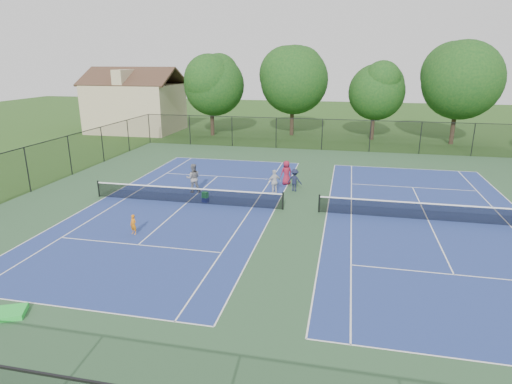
% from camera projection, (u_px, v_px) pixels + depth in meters
% --- Properties ---
extents(ground, '(140.00, 140.00, 0.00)m').
position_uv_depth(ground, '(301.00, 211.00, 24.83)').
color(ground, '#234716').
rests_on(ground, ground).
extents(court_pad, '(36.00, 36.00, 0.01)m').
position_uv_depth(court_pad, '(301.00, 211.00, 24.83)').
color(court_pad, '#2F5432').
rests_on(court_pad, ground).
extents(tennis_court_left, '(12.00, 23.83, 1.07)m').
position_uv_depth(tennis_court_left, '(187.00, 201.00, 26.21)').
color(tennis_court_left, navy).
rests_on(tennis_court_left, ground).
extents(tennis_court_right, '(12.00, 23.83, 1.07)m').
position_uv_depth(tennis_court_right, '(428.00, 218.00, 23.40)').
color(tennis_court_right, navy).
rests_on(tennis_court_right, ground).
extents(perimeter_fence, '(36.08, 36.08, 3.02)m').
position_uv_depth(perimeter_fence, '(301.00, 185.00, 24.36)').
color(perimeter_fence, black).
rests_on(perimeter_fence, ground).
extents(tree_back_a, '(6.80, 6.80, 9.15)m').
position_uv_depth(tree_back_a, '(211.00, 82.00, 48.07)').
color(tree_back_a, '#2D2116').
rests_on(tree_back_a, ground).
extents(tree_back_b, '(7.60, 7.60, 10.03)m').
position_uv_depth(tree_back_b, '(293.00, 77.00, 47.97)').
color(tree_back_b, '#2D2116').
rests_on(tree_back_b, ground).
extents(tree_back_c, '(6.00, 6.00, 8.40)m').
position_uv_depth(tree_back_c, '(375.00, 89.00, 45.55)').
color(tree_back_c, '#2D2116').
rests_on(tree_back_c, ground).
extents(tree_back_d, '(7.80, 7.80, 10.37)m').
position_uv_depth(tree_back_d, '(460.00, 76.00, 42.62)').
color(tree_back_d, '#2D2116').
rests_on(tree_back_d, ground).
extents(clapboard_house, '(10.80, 8.10, 7.65)m').
position_uv_depth(clapboard_house, '(136.00, 106.00, 51.89)').
color(clapboard_house, tan).
rests_on(clapboard_house, ground).
extents(child_player, '(0.44, 0.36, 1.03)m').
position_uv_depth(child_player, '(133.00, 225.00, 21.39)').
color(child_player, orange).
rests_on(child_player, ground).
extents(instructor, '(1.12, 1.00, 1.92)m').
position_uv_depth(instructor, '(193.00, 178.00, 28.09)').
color(instructor, gray).
rests_on(instructor, ground).
extents(bystander_a, '(1.01, 0.92, 1.65)m').
position_uv_depth(bystander_a, '(274.00, 182.00, 27.71)').
color(bystander_a, silver).
rests_on(bystander_a, ground).
extents(bystander_b, '(1.08, 0.77, 1.52)m').
position_uv_depth(bystander_b, '(295.00, 180.00, 28.38)').
color(bystander_b, '#171B34').
rests_on(bystander_b, ground).
extents(bystander_c, '(0.99, 0.91, 1.71)m').
position_uv_depth(bystander_c, '(286.00, 173.00, 29.89)').
color(bystander_c, maroon).
rests_on(bystander_c, ground).
extents(ball_crate, '(0.41, 0.35, 0.28)m').
position_uv_depth(ball_crate, '(205.00, 200.00, 26.36)').
color(ball_crate, navy).
rests_on(ball_crate, ground).
extents(ball_hopper, '(0.39, 0.33, 0.36)m').
position_uv_depth(ball_hopper, '(205.00, 195.00, 26.26)').
color(ball_hopper, green).
rests_on(ball_hopper, ball_crate).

